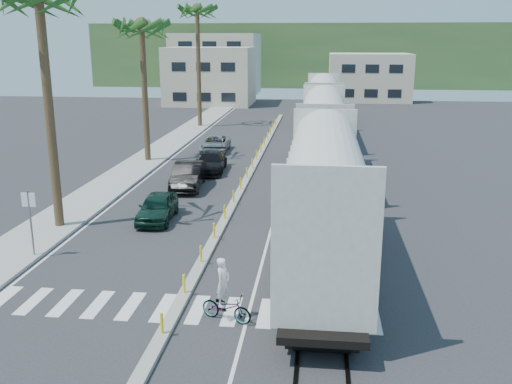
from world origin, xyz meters
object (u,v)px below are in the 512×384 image
at_px(street_sign, 30,214).
at_px(car_lead, 157,207).
at_px(cyclist, 226,301).
at_px(car_second, 188,176).

relative_size(street_sign, car_lead, 0.71).
relative_size(street_sign, cyclist, 1.35).
distance_m(street_sign, car_second, 13.07).
xyz_separation_m(street_sign, car_second, (3.91, 12.41, -1.16)).
height_order(car_lead, car_second, car_second).
height_order(car_second, cyclist, cyclist).
bearing_deg(car_second, street_sign, -111.86).
bearing_deg(car_second, cyclist, -77.45).
bearing_deg(street_sign, car_second, 72.53).
bearing_deg(car_second, car_lead, -95.15).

